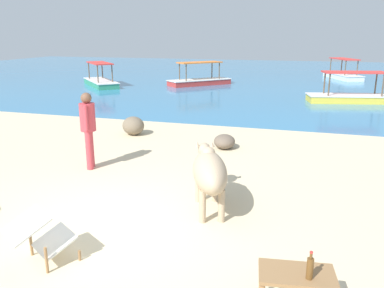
# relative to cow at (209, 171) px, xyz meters

# --- Properties ---
(sand_beach) EXTENTS (18.00, 14.00, 0.04)m
(sand_beach) POSITION_rel_cow_xyz_m (-1.28, -1.01, -0.69)
(sand_beach) COLOR beige
(sand_beach) RESTS_ON ground
(water_surface) EXTENTS (60.00, 36.00, 0.03)m
(water_surface) POSITION_rel_cow_xyz_m (-1.28, 20.99, -0.71)
(water_surface) COLOR teal
(water_surface) RESTS_ON ground
(cow) EXTENTS (0.99, 1.79, 1.01)m
(cow) POSITION_rel_cow_xyz_m (0.00, 0.00, 0.00)
(cow) COLOR tan
(cow) RESTS_ON sand_beach
(low_bench_table) EXTENTS (0.81, 0.54, 0.47)m
(low_bench_table) POSITION_rel_cow_xyz_m (1.46, -2.14, -0.28)
(low_bench_table) COLOR olive
(low_bench_table) RESTS_ON sand_beach
(bottle) EXTENTS (0.07, 0.07, 0.30)m
(bottle) POSITION_rel_cow_xyz_m (1.57, -2.21, -0.08)
(bottle) COLOR brown
(bottle) RESTS_ON low_bench_table
(deck_chair_far) EXTENTS (0.86, 0.93, 0.68)m
(deck_chair_far) POSITION_rel_cow_xyz_m (-1.61, -2.10, -0.28)
(deck_chair_far) COLOR olive
(deck_chair_far) RESTS_ON sand_beach
(person_standing) EXTENTS (0.32, 0.48, 1.62)m
(person_standing) POSITION_rel_cow_xyz_m (-2.95, 1.30, 0.28)
(person_standing) COLOR #CC3D47
(person_standing) RESTS_ON sand_beach
(shore_rock_large) EXTENTS (0.65, 0.74, 0.35)m
(shore_rock_large) POSITION_rel_cow_xyz_m (-0.52, 3.60, -0.49)
(shore_rock_large) COLOR #6B5B4C
(shore_rock_large) RESTS_ON sand_beach
(shore_rock_medium) EXTENTS (0.90, 0.89, 0.52)m
(shore_rock_medium) POSITION_rel_cow_xyz_m (-3.30, 4.21, -0.41)
(shore_rock_medium) COLOR #756651
(shore_rock_medium) RESTS_ON sand_beach
(boat_white) EXTENTS (2.43, 3.84, 1.29)m
(boat_white) POSITION_rel_cow_xyz_m (3.38, 21.75, -0.42)
(boat_white) COLOR white
(boat_white) RESTS_ON water_surface
(boat_green) EXTENTS (3.35, 3.47, 1.29)m
(boat_green) POSITION_rel_cow_xyz_m (-9.78, 13.89, -0.42)
(boat_green) COLOR #338E66
(boat_green) RESTS_ON water_surface
(boat_red) EXTENTS (3.36, 3.46, 1.29)m
(boat_red) POSITION_rel_cow_xyz_m (-4.63, 15.93, -0.42)
(boat_red) COLOR #C63833
(boat_red) RESTS_ON water_surface
(boat_yellow) EXTENTS (3.84, 1.93, 1.29)m
(boat_yellow) POSITION_rel_cow_xyz_m (3.15, 12.11, -0.42)
(boat_yellow) COLOR gold
(boat_yellow) RESTS_ON water_surface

